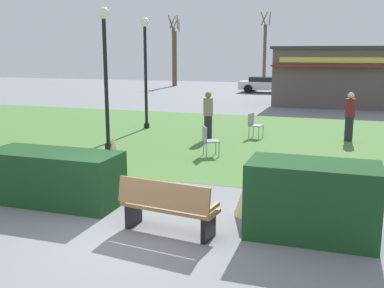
{
  "coord_description": "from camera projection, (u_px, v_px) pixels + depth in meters",
  "views": [
    {
      "loc": [
        3.24,
        -6.36,
        3.03
      ],
      "look_at": [
        0.21,
        2.68,
        1.11
      ],
      "focal_mm": 42.62,
      "sensor_mm": 36.0,
      "label": 1
    }
  ],
  "objects": [
    {
      "name": "ground_plane",
      "position": [
        128.0,
        239.0,
        7.52
      ],
      "size": [
        80.0,
        80.0,
        0.0
      ],
      "primitive_type": "plane",
      "color": "slate"
    },
    {
      "name": "lawn_patch",
      "position": [
        246.0,
        138.0,
        16.29
      ],
      "size": [
        36.0,
        12.0,
        0.01
      ],
      "primitive_type": "cube",
      "color": "#4C7A38",
      "rests_on": "ground_plane"
    },
    {
      "name": "park_bench",
      "position": [
        167.0,
        207.0,
        7.67
      ],
      "size": [
        1.75,
        0.75,
        0.95
      ],
      "color": "#9E7547",
      "rests_on": "ground_plane"
    },
    {
      "name": "hedge_left",
      "position": [
        54.0,
        177.0,
        9.26
      ],
      "size": [
        2.78,
        1.1,
        1.07
      ],
      "primitive_type": "cube",
      "color": "#19421E",
      "rests_on": "ground_plane"
    },
    {
      "name": "hedge_right",
      "position": [
        312.0,
        200.0,
        7.53
      ],
      "size": [
        2.12,
        1.1,
        1.27
      ],
      "primitive_type": "cube",
      "color": "#19421E",
      "rests_on": "ground_plane"
    },
    {
      "name": "ornamental_grass_behind_left",
      "position": [
        254.0,
        186.0,
        8.57
      ],
      "size": [
        0.74,
        0.74,
        1.12
      ],
      "primitive_type": "cone",
      "color": "#D1BC7F",
      "rests_on": "ground_plane"
    },
    {
      "name": "ornamental_grass_behind_right",
      "position": [
        115.0,
        167.0,
        9.58
      ],
      "size": [
        0.73,
        0.73,
        1.33
      ],
      "primitive_type": "cone",
      "color": "#D1BC7F",
      "rests_on": "ground_plane"
    },
    {
      "name": "lamppost_mid",
      "position": [
        105.0,
        62.0,
        13.86
      ],
      "size": [
        0.36,
        0.36,
        4.36
      ],
      "color": "black",
      "rests_on": "ground_plane"
    },
    {
      "name": "lamppost_far",
      "position": [
        145.0,
        60.0,
        17.99
      ],
      "size": [
        0.36,
        0.36,
        4.36
      ],
      "color": "black",
      "rests_on": "ground_plane"
    },
    {
      "name": "trash_bin",
      "position": [
        335.0,
        216.0,
        7.47
      ],
      "size": [
        0.52,
        0.52,
        0.79
      ],
      "primitive_type": "cylinder",
      "color": "#2D4233",
      "rests_on": "ground_plane"
    },
    {
      "name": "food_kiosk",
      "position": [
        343.0,
        76.0,
        25.8
      ],
      "size": [
        7.84,
        4.02,
        3.36
      ],
      "color": "#594C47",
      "rests_on": "ground_plane"
    },
    {
      "name": "cafe_chair_west",
      "position": [
        254.0,
        123.0,
        16.35
      ],
      "size": [
        0.53,
        0.53,
        0.89
      ],
      "color": "gray",
      "rests_on": "ground_plane"
    },
    {
      "name": "cafe_chair_east",
      "position": [
        208.0,
        139.0,
        13.45
      ],
      "size": [
        0.6,
        0.6,
        0.89
      ],
      "color": "gray",
      "rests_on": "ground_plane"
    },
    {
      "name": "person_strolling",
      "position": [
        350.0,
        116.0,
        15.69
      ],
      "size": [
        0.34,
        0.34,
        1.69
      ],
      "rotation": [
        0.0,
        0.0,
        4.96
      ],
      "color": "#23232D",
      "rests_on": "ground_plane"
    },
    {
      "name": "person_standing",
      "position": [
        208.0,
        115.0,
        15.97
      ],
      "size": [
        0.34,
        0.34,
        1.69
      ],
      "rotation": [
        0.0,
        0.0,
        5.68
      ],
      "color": "#23232D",
      "rests_on": "ground_plane"
    },
    {
      "name": "parked_car_west_slot",
      "position": [
        267.0,
        84.0,
        34.69
      ],
      "size": [
        4.22,
        2.1,
        1.2
      ],
      "color": "silver",
      "rests_on": "ground_plane"
    },
    {
      "name": "parked_car_center_slot",
      "position": [
        342.0,
        86.0,
        32.99
      ],
      "size": [
        4.31,
        2.28,
        1.2
      ],
      "color": "maroon",
      "rests_on": "ground_plane"
    },
    {
      "name": "tree_left_bg",
      "position": [
        175.0,
        57.0,
        41.62
      ],
      "size": [
        0.91,
        0.96,
        5.95
      ],
      "color": "brown",
      "rests_on": "ground_plane"
    },
    {
      "name": "tree_right_bg",
      "position": [
        265.0,
        54.0,
        39.83
      ],
      "size": [
        0.91,
        0.96,
        6.45
      ],
      "color": "brown",
      "rests_on": "ground_plane"
    },
    {
      "name": "tree_center_bg",
      "position": [
        174.0,
        56.0,
        40.77
      ],
      "size": [
        0.91,
        0.96,
        6.22
      ],
      "color": "brown",
      "rests_on": "ground_plane"
    }
  ]
}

